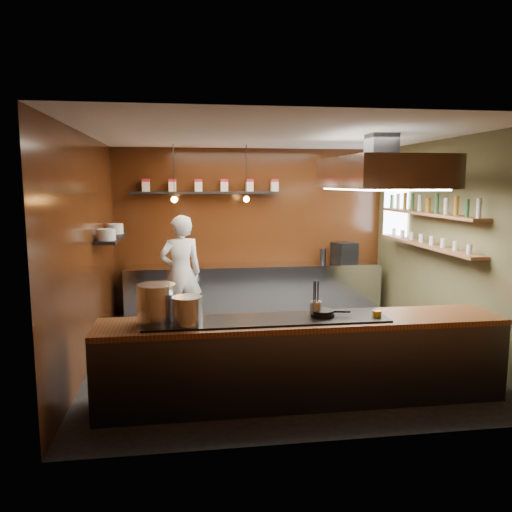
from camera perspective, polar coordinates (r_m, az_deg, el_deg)
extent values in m
plane|color=black|center=(7.20, 2.27, -10.88)|extent=(5.00, 5.00, 0.00)
plane|color=#331A09|center=(9.31, -0.49, 2.98)|extent=(5.00, 0.00, 5.00)
plane|color=#331A09|center=(6.85, -18.67, 0.61)|extent=(0.00, 5.00, 5.00)
plane|color=#4E4B2C|center=(7.71, 20.93, 1.31)|extent=(0.00, 5.00, 5.00)
plane|color=silver|center=(6.83, 2.42, 13.63)|extent=(5.00, 5.00, 0.00)
plane|color=white|center=(9.18, 15.62, 5.10)|extent=(0.00, 1.00, 1.00)
cube|color=silver|center=(9.14, -0.20, -3.78)|extent=(4.60, 0.65, 0.90)
cube|color=#38383D|center=(5.58, 5.36, -12.03)|extent=(4.40, 0.70, 0.86)
cube|color=brown|center=(5.44, 5.43, -7.48)|extent=(4.40, 0.72, 0.06)
cube|color=black|center=(5.35, 1.23, -7.26)|extent=(2.60, 0.55, 0.02)
cube|color=black|center=(9.05, -6.07, 7.22)|extent=(2.60, 0.26, 0.04)
cube|color=black|center=(7.80, -16.23, 1.98)|extent=(0.30, 1.40, 0.04)
cube|color=brown|center=(7.87, 19.00, 4.61)|extent=(0.26, 2.80, 0.04)
cube|color=brown|center=(7.91, 18.84, 1.21)|extent=(0.26, 2.80, 0.04)
cube|color=#38383D|center=(6.80, 14.15, 12.15)|extent=(0.35, 0.35, 0.30)
cube|color=silver|center=(6.78, 14.04, 9.20)|extent=(1.20, 2.00, 0.40)
cube|color=white|center=(6.78, 13.98, 7.43)|extent=(1.00, 1.80, 0.02)
cylinder|color=black|center=(8.39, -9.39, 9.46)|extent=(0.01, 0.01, 0.90)
sphere|color=orange|center=(8.39, -9.32, 6.39)|extent=(0.10, 0.10, 0.10)
cylinder|color=black|center=(8.45, -1.11, 9.56)|extent=(0.01, 0.01, 0.90)
sphere|color=orange|center=(8.45, -1.10, 6.51)|extent=(0.10, 0.10, 0.10)
cube|color=beige|center=(9.07, -12.46, 7.73)|extent=(0.13, 0.13, 0.17)
cube|color=#AB1526|center=(9.07, -12.49, 8.43)|extent=(0.13, 0.13, 0.05)
cube|color=beige|center=(9.04, -9.53, 7.81)|extent=(0.13, 0.13, 0.17)
cube|color=#AB1526|center=(9.04, -9.55, 8.51)|extent=(0.13, 0.13, 0.05)
cube|color=beige|center=(9.05, -6.59, 7.87)|extent=(0.13, 0.13, 0.17)
cube|color=#AB1526|center=(9.05, -6.60, 8.57)|extent=(0.13, 0.13, 0.05)
cube|color=beige|center=(9.07, -3.66, 7.91)|extent=(0.13, 0.13, 0.17)
cube|color=#AB1526|center=(9.07, -3.66, 8.61)|extent=(0.14, 0.13, 0.05)
cube|color=beige|center=(9.12, -0.75, 7.93)|extent=(0.13, 0.13, 0.17)
cube|color=#AB1526|center=(9.12, -0.75, 8.62)|extent=(0.14, 0.13, 0.05)
cube|color=beige|center=(9.19, 2.12, 7.93)|extent=(0.13, 0.13, 0.17)
cube|color=#AB1526|center=(9.19, 2.13, 8.61)|extent=(0.14, 0.13, 0.05)
cylinder|color=silver|center=(7.35, -16.74, 2.37)|extent=(0.26, 0.26, 0.16)
cylinder|color=silver|center=(8.24, -15.83, 3.01)|extent=(0.26, 0.26, 0.16)
cylinder|color=silver|center=(6.73, 24.12, 4.98)|extent=(0.06, 0.06, 0.24)
cylinder|color=#2D5933|center=(6.95, 22.98, 5.13)|extent=(0.06, 0.06, 0.24)
cylinder|color=#8C601E|center=(7.17, 21.90, 5.27)|extent=(0.06, 0.06, 0.24)
cylinder|color=silver|center=(7.40, 20.89, 5.40)|extent=(0.06, 0.06, 0.24)
cylinder|color=#2D5933|center=(7.63, 19.95, 5.52)|extent=(0.06, 0.06, 0.24)
cylinder|color=#8C601E|center=(7.86, 19.05, 5.63)|extent=(0.06, 0.06, 0.24)
cylinder|color=silver|center=(8.09, 18.21, 5.73)|extent=(0.06, 0.06, 0.24)
cylinder|color=#2D5933|center=(8.32, 17.41, 5.83)|extent=(0.06, 0.06, 0.24)
cylinder|color=#8C601E|center=(8.56, 16.66, 5.92)|extent=(0.06, 0.06, 0.24)
cylinder|color=silver|center=(8.80, 15.95, 6.00)|extent=(0.06, 0.06, 0.24)
cylinder|color=#2D5933|center=(9.03, 15.27, 6.08)|extent=(0.06, 0.06, 0.24)
cylinder|color=silver|center=(6.90, 23.20, 0.72)|extent=(0.07, 0.07, 0.13)
cylinder|color=silver|center=(7.18, 21.84, 1.07)|extent=(0.07, 0.07, 0.13)
cylinder|color=silver|center=(7.46, 20.59, 1.39)|extent=(0.07, 0.07, 0.13)
cylinder|color=silver|center=(7.75, 19.42, 1.68)|extent=(0.07, 0.07, 0.13)
cylinder|color=silver|center=(8.04, 18.34, 1.96)|extent=(0.07, 0.07, 0.13)
cylinder|color=silver|center=(8.34, 17.34, 2.21)|extent=(0.07, 0.07, 0.13)
cylinder|color=silver|center=(8.63, 16.40, 2.45)|extent=(0.07, 0.07, 0.13)
cylinder|color=silver|center=(8.93, 15.53, 2.67)|extent=(0.07, 0.07, 0.13)
cylinder|color=silver|center=(5.32, -11.34, -5.24)|extent=(0.46, 0.46, 0.39)
cylinder|color=silver|center=(5.15, -7.84, -6.19)|extent=(0.31, 0.31, 0.29)
cylinder|color=silver|center=(5.45, 6.83, -6.02)|extent=(0.15, 0.15, 0.17)
cylinder|color=black|center=(5.49, 7.54, -6.64)|extent=(0.27, 0.27, 0.03)
cylinder|color=black|center=(5.48, 7.55, -6.30)|extent=(0.25, 0.25, 0.03)
cylinder|color=black|center=(5.50, 9.80, -6.28)|extent=(0.18, 0.06, 0.02)
cylinder|color=gold|center=(5.57, 13.64, -6.52)|extent=(0.12, 0.12, 0.09)
cube|color=black|center=(9.38, 10.06, 0.37)|extent=(0.47, 0.46, 0.38)
imported|color=white|center=(8.09, -8.59, -1.97)|extent=(0.77, 0.60, 1.87)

